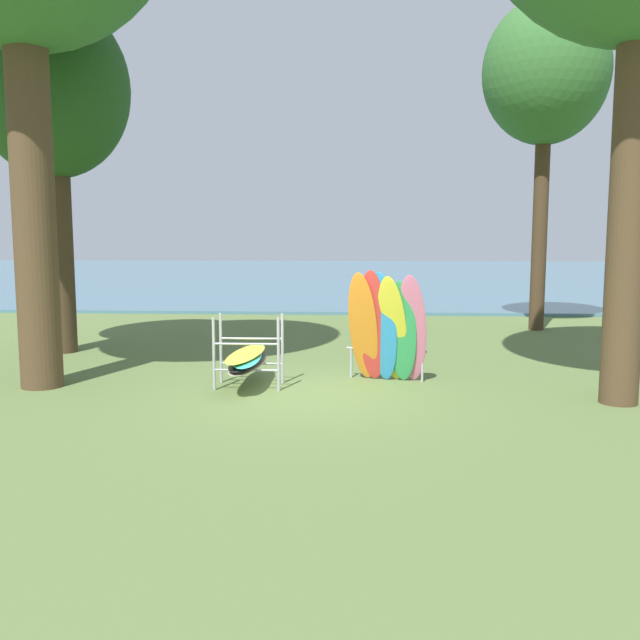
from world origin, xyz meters
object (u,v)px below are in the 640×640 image
(tree_mid_behind, at_px, (546,75))
(tree_far_left_back, at_px, (51,95))
(board_storage_rack, at_px, (247,358))
(leaning_board_pile, at_px, (387,329))

(tree_mid_behind, distance_m, tree_far_left_back, 12.20)
(board_storage_rack, bearing_deg, tree_mid_behind, 48.03)
(tree_far_left_back, bearing_deg, tree_mid_behind, 20.31)
(tree_far_left_back, xyz_separation_m, leaning_board_pile, (7.09, -2.80, -4.58))
(tree_far_left_back, height_order, leaning_board_pile, tree_far_left_back)
(tree_mid_behind, relative_size, board_storage_rack, 4.07)
(tree_mid_behind, bearing_deg, board_storage_rack, -131.97)
(leaning_board_pile, xyz_separation_m, board_storage_rack, (-2.42, -0.45, -0.48))
(tree_mid_behind, relative_size, leaning_board_pile, 4.27)
(tree_far_left_back, bearing_deg, leaning_board_pile, -21.53)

